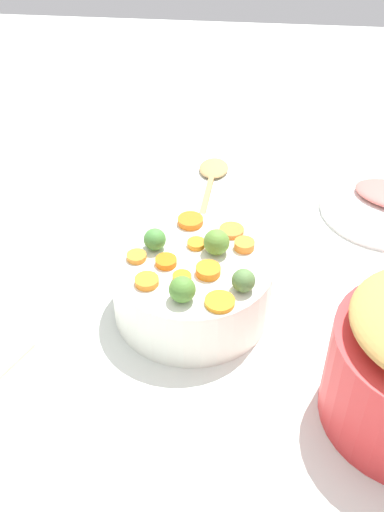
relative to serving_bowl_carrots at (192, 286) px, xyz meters
The scene contains 17 objects.
tabletop 0.06m from the serving_bowl_carrots, 41.99° to the right, with size 2.40×2.40×0.02m, color silver.
serving_bowl_carrots is the anchor object (origin of this frame).
carrot_slice_0 0.10m from the serving_bowl_carrots, 82.79° to the right, with size 0.04×0.04×0.01m, color orange.
carrot_slice_1 0.09m from the serving_bowl_carrots, 152.73° to the right, with size 0.03×0.03×0.01m, color orange.
carrot_slice_2 0.06m from the serving_bowl_carrots, 76.83° to the left, with size 0.03×0.03×0.01m, color orange.
carrot_slice_3 0.06m from the serving_bowl_carrots, 94.38° to the right, with size 0.03×0.03×0.01m, color orange.
carrot_slice_4 0.06m from the serving_bowl_carrots, 14.43° to the left, with size 0.03×0.03×0.01m, color orange.
carrot_slice_5 0.06m from the serving_bowl_carrots, 136.29° to the left, with size 0.03×0.03×0.01m, color orange.
carrot_slice_6 0.10m from the serving_bowl_carrots, 125.67° to the right, with size 0.04×0.04×0.01m, color orange.
carrot_slice_7 0.09m from the serving_bowl_carrots, 42.79° to the left, with size 0.03×0.03×0.01m, color orange.
carrot_slice_8 0.10m from the serving_bowl_carrots, 118.82° to the left, with size 0.04×0.04×0.01m, color orange.
carrot_slice_9 0.09m from the serving_bowl_carrots, ahead, with size 0.03×0.03×0.01m, color orange.
brussels_sprout_0 0.11m from the serving_bowl_carrots, 145.41° to the left, with size 0.03×0.03×0.03m, color #53793F.
brussels_sprout_1 0.10m from the serving_bowl_carrots, 86.34° to the left, with size 0.03×0.03×0.03m, color #4E8332.
brussels_sprout_2 0.09m from the serving_bowl_carrots, 23.83° to the right, with size 0.03×0.03×0.03m, color #47863A.
brussels_sprout_3 0.07m from the serving_bowl_carrots, 143.62° to the right, with size 0.04×0.04×0.04m, color #5A8833.
wooden_spoon 0.35m from the serving_bowl_carrots, 90.40° to the right, with size 0.06×0.27×0.01m.
Camera 1 is at (-0.08, 0.66, 0.66)m, focal length 43.15 mm.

